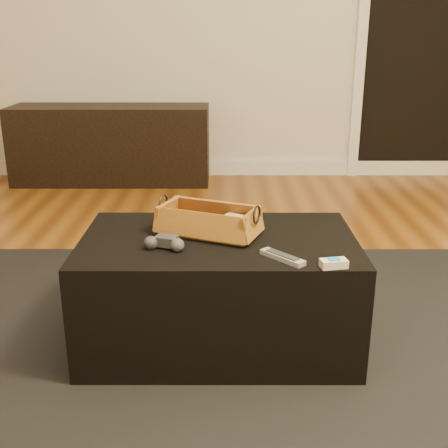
{
  "coord_description": "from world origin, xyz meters",
  "views": [
    {
      "loc": [
        -0.21,
        -1.86,
        1.14
      ],
      "look_at": [
        -0.21,
        0.03,
        0.49
      ],
      "focal_mm": 45.0,
      "sensor_mm": 36.0,
      "label": 1
    }
  ],
  "objects_px": {
    "media_cabinet": "(112,144)",
    "cream_gadget": "(334,263)",
    "silver_remote": "(282,257)",
    "ottoman": "(219,290)",
    "game_controller": "(165,243)",
    "wicker_basket": "(209,223)",
    "tv_remote": "(202,228)"
  },
  "relations": [
    {
      "from": "silver_remote",
      "to": "cream_gadget",
      "type": "xyz_separation_m",
      "value": [
        0.16,
        -0.06,
        0.01
      ]
    },
    {
      "from": "silver_remote",
      "to": "cream_gadget",
      "type": "relative_size",
      "value": 1.65
    },
    {
      "from": "game_controller",
      "to": "cream_gadget",
      "type": "relative_size",
      "value": 1.64
    },
    {
      "from": "tv_remote",
      "to": "game_controller",
      "type": "height_order",
      "value": "game_controller"
    },
    {
      "from": "tv_remote",
      "to": "wicker_basket",
      "type": "bearing_deg",
      "value": 30.87
    },
    {
      "from": "wicker_basket",
      "to": "game_controller",
      "type": "distance_m",
      "value": 0.21
    },
    {
      "from": "media_cabinet",
      "to": "tv_remote",
      "type": "height_order",
      "value": "media_cabinet"
    },
    {
      "from": "tv_remote",
      "to": "wicker_basket",
      "type": "height_order",
      "value": "wicker_basket"
    },
    {
      "from": "wicker_basket",
      "to": "tv_remote",
      "type": "bearing_deg",
      "value": -165.5
    },
    {
      "from": "media_cabinet",
      "to": "game_controller",
      "type": "distance_m",
      "value": 2.66
    },
    {
      "from": "ottoman",
      "to": "silver_remote",
      "type": "bearing_deg",
      "value": -44.03
    },
    {
      "from": "ottoman",
      "to": "game_controller",
      "type": "height_order",
      "value": "game_controller"
    },
    {
      "from": "game_controller",
      "to": "cream_gadget",
      "type": "height_order",
      "value": "game_controller"
    },
    {
      "from": "media_cabinet",
      "to": "silver_remote",
      "type": "xyz_separation_m",
      "value": [
        1.08,
        -2.66,
        0.14
      ]
    },
    {
      "from": "media_cabinet",
      "to": "silver_remote",
      "type": "distance_m",
      "value": 2.88
    },
    {
      "from": "silver_remote",
      "to": "media_cabinet",
      "type": "bearing_deg",
      "value": 112.08
    },
    {
      "from": "tv_remote",
      "to": "wicker_basket",
      "type": "distance_m",
      "value": 0.03
    },
    {
      "from": "wicker_basket",
      "to": "silver_remote",
      "type": "xyz_separation_m",
      "value": [
        0.25,
        -0.25,
        -0.04
      ]
    },
    {
      "from": "wicker_basket",
      "to": "game_controller",
      "type": "bearing_deg",
      "value": -133.57
    },
    {
      "from": "tv_remote",
      "to": "game_controller",
      "type": "xyz_separation_m",
      "value": [
        -0.12,
        -0.15,
        -0.0
      ]
    },
    {
      "from": "cream_gadget",
      "to": "game_controller",
      "type": "bearing_deg",
      "value": 163.98
    },
    {
      "from": "ottoman",
      "to": "media_cabinet",
      "type": "bearing_deg",
      "value": 109.45
    },
    {
      "from": "ottoman",
      "to": "wicker_basket",
      "type": "relative_size",
      "value": 2.4
    },
    {
      "from": "ottoman",
      "to": "game_controller",
      "type": "relative_size",
      "value": 6.68
    },
    {
      "from": "game_controller",
      "to": "cream_gadget",
      "type": "xyz_separation_m",
      "value": [
        0.55,
        -0.16,
        -0.01
      ]
    },
    {
      "from": "media_cabinet",
      "to": "cream_gadget",
      "type": "height_order",
      "value": "media_cabinet"
    },
    {
      "from": "wicker_basket",
      "to": "silver_remote",
      "type": "bearing_deg",
      "value": -44.8
    },
    {
      "from": "media_cabinet",
      "to": "game_controller",
      "type": "bearing_deg",
      "value": -75.06
    },
    {
      "from": "ottoman",
      "to": "game_controller",
      "type": "bearing_deg",
      "value": -148.75
    },
    {
      "from": "ottoman",
      "to": "cream_gadget",
      "type": "height_order",
      "value": "cream_gadget"
    },
    {
      "from": "game_controller",
      "to": "silver_remote",
      "type": "relative_size",
      "value": 0.99
    },
    {
      "from": "media_cabinet",
      "to": "game_controller",
      "type": "xyz_separation_m",
      "value": [
        0.69,
        -2.57,
        0.16
      ]
    }
  ]
}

